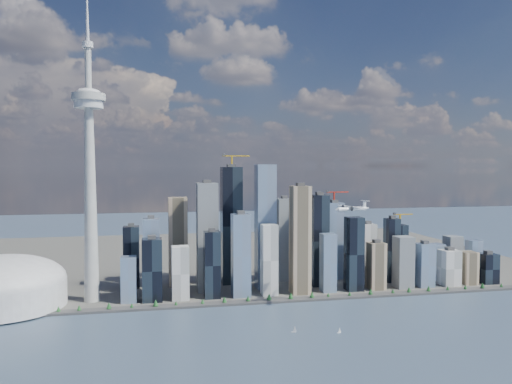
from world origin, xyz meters
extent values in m
plane|color=#33485A|center=(0.00, 0.00, 0.00)|extent=(4000.00, 4000.00, 0.00)
cube|color=#383838|center=(0.00, 250.00, 2.00)|extent=(1100.00, 22.00, 4.00)
cube|color=#4C4C47|center=(0.00, 700.00, 1.50)|extent=(1400.00, 900.00, 3.00)
cylinder|color=#3F2D1E|center=(-390.00, 250.00, 5.20)|extent=(1.00, 1.00, 2.40)
cone|color=#1B4D22|center=(-390.00, 250.00, 8.80)|extent=(7.20, 7.20, 8.00)
cylinder|color=#3F2D1E|center=(-303.33, 250.00, 5.20)|extent=(1.00, 1.00, 2.40)
cone|color=#1B4D22|center=(-303.33, 250.00, 8.80)|extent=(7.20, 7.20, 8.00)
cylinder|color=#3F2D1E|center=(-216.67, 250.00, 5.20)|extent=(1.00, 1.00, 2.40)
cone|color=#1B4D22|center=(-216.67, 250.00, 8.80)|extent=(7.20, 7.20, 8.00)
cylinder|color=#3F2D1E|center=(-130.00, 250.00, 5.20)|extent=(1.00, 1.00, 2.40)
cone|color=#1B4D22|center=(-130.00, 250.00, 8.80)|extent=(7.20, 7.20, 8.00)
cylinder|color=#3F2D1E|center=(-43.33, 250.00, 5.20)|extent=(1.00, 1.00, 2.40)
cone|color=#1B4D22|center=(-43.33, 250.00, 8.80)|extent=(7.20, 7.20, 8.00)
cylinder|color=#3F2D1E|center=(43.33, 250.00, 5.20)|extent=(1.00, 1.00, 2.40)
cone|color=#1B4D22|center=(43.33, 250.00, 8.80)|extent=(7.20, 7.20, 8.00)
cylinder|color=#3F2D1E|center=(130.00, 250.00, 5.20)|extent=(1.00, 1.00, 2.40)
cone|color=#1B4D22|center=(130.00, 250.00, 8.80)|extent=(7.20, 7.20, 8.00)
cylinder|color=#3F2D1E|center=(216.67, 250.00, 5.20)|extent=(1.00, 1.00, 2.40)
cone|color=#1B4D22|center=(216.67, 250.00, 8.80)|extent=(7.20, 7.20, 8.00)
cylinder|color=#3F2D1E|center=(303.33, 250.00, 5.20)|extent=(1.00, 1.00, 2.40)
cone|color=#1B4D22|center=(303.33, 250.00, 8.80)|extent=(7.20, 7.20, 8.00)
cylinder|color=#3F2D1E|center=(390.00, 250.00, 5.20)|extent=(1.00, 1.00, 2.40)
cone|color=#1B4D22|center=(390.00, 250.00, 8.80)|extent=(7.20, 7.20, 8.00)
cylinder|color=#3F2D1E|center=(476.67, 250.00, 5.20)|extent=(1.00, 1.00, 2.40)
cone|color=#1B4D22|center=(476.67, 250.00, 8.80)|extent=(7.20, 7.20, 8.00)
cube|color=black|center=(-200.00, 290.00, 57.47)|extent=(34.00, 34.00, 108.94)
cube|color=#7A95B9|center=(-200.00, 340.00, 72.33)|extent=(30.00, 30.00, 138.66)
cube|color=silver|center=(-150.00, 290.00, 50.04)|extent=(30.00, 30.00, 94.09)
cube|color=tan|center=(-150.00, 395.00, 89.66)|extent=(36.00, 36.00, 173.32)
cube|color=slate|center=(-95.00, 340.00, 104.52)|extent=(38.00, 38.00, 203.03)
cube|color=black|center=(-95.00, 290.00, 62.42)|extent=(28.00, 28.00, 118.85)
cube|color=#7A95B9|center=(-40.00, 290.00, 77.28)|extent=(32.00, 32.00, 148.56)
cube|color=black|center=(-40.00, 395.00, 119.37)|extent=(40.00, 40.00, 232.75)
cube|color=#7A95B9|center=(15.00, 340.00, 121.85)|extent=(36.00, 36.00, 237.70)
cube|color=silver|center=(15.00, 290.00, 67.38)|extent=(28.00, 28.00, 128.75)
cube|color=tan|center=(70.00, 290.00, 102.04)|extent=(34.00, 34.00, 198.08)
cube|color=slate|center=(70.00, 395.00, 87.18)|extent=(30.00, 30.00, 168.37)
cube|color=black|center=(125.00, 340.00, 92.14)|extent=(32.00, 32.00, 178.27)
cube|color=#7A95B9|center=(125.00, 290.00, 57.47)|extent=(26.00, 26.00, 108.94)
cube|color=black|center=(175.00, 290.00, 72.33)|extent=(30.00, 30.00, 138.66)
cube|color=#7A95B9|center=(175.00, 395.00, 82.23)|extent=(34.00, 34.00, 158.46)
cube|color=silver|center=(225.00, 340.00, 62.42)|extent=(28.00, 28.00, 118.85)
cube|color=tan|center=(225.00, 290.00, 47.57)|extent=(30.00, 30.00, 89.14)
cube|color=slate|center=(275.00, 290.00, 52.52)|extent=(32.00, 32.00, 99.04)
cube|color=black|center=(275.00, 340.00, 67.38)|extent=(26.00, 26.00, 128.75)
cube|color=#7A95B9|center=(325.00, 290.00, 45.09)|extent=(30.00, 30.00, 84.18)
cube|color=black|center=(325.00, 395.00, 57.47)|extent=(28.00, 28.00, 108.94)
cube|color=#7A95B9|center=(375.00, 340.00, 40.14)|extent=(30.00, 30.00, 74.28)
cube|color=silver|center=(375.00, 290.00, 37.66)|extent=(34.00, 34.00, 69.33)
cube|color=tan|center=(420.00, 290.00, 35.19)|extent=(28.00, 28.00, 64.38)
cube|color=slate|center=(420.00, 340.00, 47.57)|extent=(30.00, 30.00, 89.14)
cube|color=black|center=(465.00, 290.00, 32.71)|extent=(32.00, 32.00, 59.42)
cube|color=#7A95B9|center=(465.00, 340.00, 42.62)|extent=(26.00, 26.00, 79.23)
cube|color=black|center=(-240.00, 395.00, 62.42)|extent=(30.00, 30.00, 118.85)
cube|color=#7A95B9|center=(-240.00, 290.00, 42.62)|extent=(26.00, 26.00, 79.23)
cube|color=gold|center=(-40.00, 395.00, 246.75)|extent=(3.00, 3.00, 22.00)
cube|color=gold|center=(-31.75, 395.00, 257.75)|extent=(55.00, 2.20, 2.20)
cube|color=#383838|center=(-56.50, 395.00, 259.75)|extent=(6.00, 4.00, 4.00)
cube|color=#B52619|center=(175.00, 395.00, 172.46)|extent=(3.00, 3.00, 22.00)
cube|color=#B52619|center=(182.20, 395.00, 183.46)|extent=(48.00, 2.20, 2.20)
cube|color=#383838|center=(160.60, 395.00, 185.46)|extent=(6.00, 4.00, 4.00)
cube|color=gold|center=(325.00, 395.00, 122.94)|extent=(3.00, 3.00, 22.00)
cube|color=gold|center=(331.75, 395.00, 133.94)|extent=(45.00, 2.20, 2.20)
cube|color=#383838|center=(311.50, 395.00, 135.94)|extent=(6.00, 4.00, 4.00)
cone|color=#9E9F9A|center=(-300.00, 310.00, 173.00)|extent=(26.00, 26.00, 340.00)
cylinder|color=#BDBDBD|center=(-300.00, 310.00, 343.00)|extent=(48.00, 48.00, 14.00)
cylinder|color=#9E9F9A|center=(-300.00, 310.00, 355.00)|extent=(56.00, 56.00, 12.00)
ellipsoid|color=#BDBDBD|center=(-300.00, 310.00, 363.00)|extent=(40.00, 40.00, 14.00)
cylinder|color=#9E9F9A|center=(-300.00, 310.00, 403.00)|extent=(11.00, 11.00, 80.00)
cylinder|color=#BDBDBD|center=(-300.00, 310.00, 443.00)|extent=(18.00, 18.00, 10.00)
cone|color=silver|center=(-300.00, 310.00, 501.00)|extent=(7.00, 7.00, 105.00)
cylinder|color=#BDBDBD|center=(-440.00, 300.00, 25.00)|extent=(200.00, 200.00, 44.00)
ellipsoid|color=#BDBDBD|center=(-440.00, 300.00, 47.00)|extent=(200.00, 200.00, 84.00)
cylinder|color=white|center=(122.67, 174.66, 167.90)|extent=(54.76, 20.81, 6.76)
cone|color=white|center=(95.15, 167.24, 167.90)|extent=(8.89, 8.45, 6.76)
cone|color=white|center=(151.20, 182.35, 167.90)|extent=(11.95, 9.27, 6.76)
cube|color=white|center=(120.63, 174.11, 171.49)|extent=(23.54, 59.27, 1.06)
cylinder|color=white|center=(123.65, 162.90, 169.80)|extent=(12.20, 6.69, 3.80)
cylinder|color=white|center=(117.61, 185.32, 169.80)|extent=(12.20, 6.69, 3.80)
cylinder|color=#3F3F3F|center=(117.53, 161.25, 169.80)|extent=(2.50, 8.24, 8.44)
cylinder|color=#3F3F3F|center=(111.49, 183.67, 169.80)|extent=(2.50, 8.24, 8.44)
cube|color=white|center=(148.15, 181.53, 174.66)|extent=(5.93, 2.35, 11.61)
cube|color=white|center=(148.15, 181.53, 180.57)|extent=(9.43, 19.55, 0.74)
cube|color=silver|center=(1.54, 89.78, 0.44)|extent=(6.96, 3.79, 0.89)
cylinder|color=#999999|center=(1.54, 89.78, 5.56)|extent=(0.27, 0.27, 10.00)
cube|color=silver|center=(63.95, 74.41, 0.36)|extent=(5.65, 2.38, 0.73)
cylinder|color=#999999|center=(63.95, 74.41, 4.56)|extent=(0.22, 0.22, 8.21)
camera|label=1|loc=(-192.30, -586.12, 237.88)|focal=35.00mm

